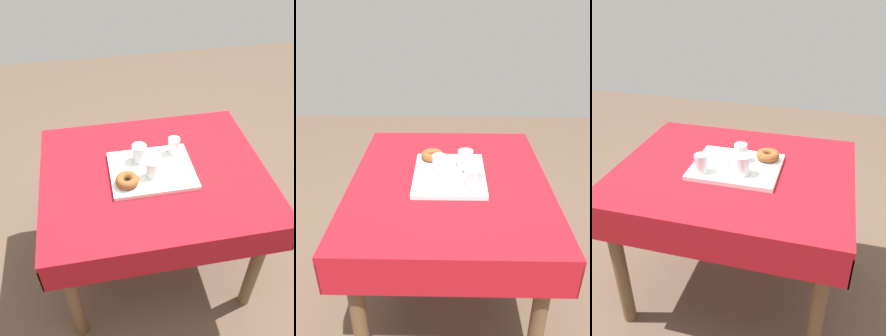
{
  "view_description": "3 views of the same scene",
  "coord_description": "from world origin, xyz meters",
  "views": [
    {
      "loc": [
        -0.28,
        -1.27,
        1.95
      ],
      "look_at": [
        -0.04,
        -0.01,
        0.8
      ],
      "focal_mm": 38.39,
      "sensor_mm": 36.0,
      "label": 1
    },
    {
      "loc": [
        1.45,
        0.0,
        1.57
      ],
      "look_at": [
        0.0,
        -0.03,
        0.81
      ],
      "focal_mm": 38.18,
      "sensor_mm": 36.0,
      "label": 2
    },
    {
      "loc": [
        -0.41,
        1.44,
        1.6
      ],
      "look_at": [
        -0.04,
        0.05,
        0.79
      ],
      "focal_mm": 39.03,
      "sensor_mm": 36.0,
      "label": 3
    }
  ],
  "objects": [
    {
      "name": "donut_plate_left",
      "position": [
        -0.14,
        -0.09,
        0.78
      ],
      "size": [
        0.12,
        0.12,
        0.01
      ],
      "primitive_type": "cylinder",
      "color": "silver",
      "rests_on": "serving_tray"
    },
    {
      "name": "serving_tray",
      "position": [
        -0.01,
        -0.0,
        0.77
      ],
      "size": [
        0.41,
        0.33,
        0.02
      ],
      "primitive_type": "cube",
      "color": "white",
      "rests_on": "dining_table"
    },
    {
      "name": "tea_mug_left",
      "position": [
        -0.06,
        0.07,
        0.82
      ],
      "size": [
        0.11,
        0.07,
        0.09
      ],
      "color": "silver",
      "rests_on": "serving_tray"
    },
    {
      "name": "sugar_donut_left",
      "position": [
        -0.14,
        -0.09,
        0.81
      ],
      "size": [
        0.11,
        0.11,
        0.04
      ],
      "primitive_type": "torus",
      "color": "brown",
      "rests_on": "donut_plate_left"
    },
    {
      "name": "water_glass_far",
      "position": [
        0.12,
        0.1,
        0.82
      ],
      "size": [
        0.06,
        0.06,
        0.09
      ],
      "color": "silver",
      "rests_on": "serving_tray"
    },
    {
      "name": "dining_table",
      "position": [
        0.0,
        0.0,
        0.63
      ],
      "size": [
        1.1,
        0.91,
        0.76
      ],
      "color": "#A8141E",
      "rests_on": "ground"
    },
    {
      "name": "ground_plane",
      "position": [
        0.0,
        0.0,
        0.0
      ],
      "size": [
        6.0,
        6.0,
        0.0
      ],
      "primitive_type": "plane",
      "color": "brown"
    },
    {
      "name": "water_glass_near",
      "position": [
        -0.02,
        -0.05,
        0.82
      ],
      "size": [
        0.06,
        0.06,
        0.09
      ],
      "color": "silver",
      "rests_on": "serving_tray"
    }
  ]
}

